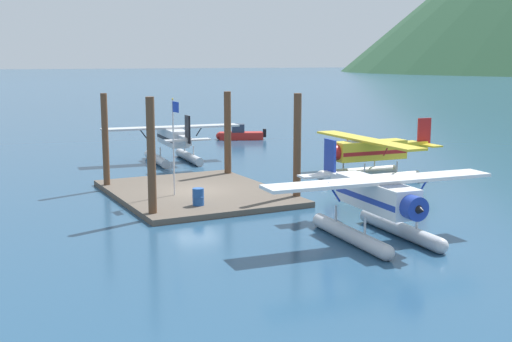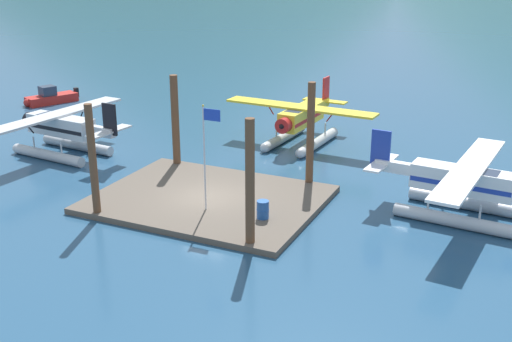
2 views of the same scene
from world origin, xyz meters
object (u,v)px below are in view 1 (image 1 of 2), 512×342
seaplane_yellow_bow_centre (370,156)px  boat_red_open_west (240,134)px  seaplane_silver_port_fwd (173,141)px  fuel_drum (198,197)px  flagpole (174,135)px  seaplane_white_stbd_fwd (376,203)px

seaplane_yellow_bow_centre → boat_red_open_west: bearing=174.7°
seaplane_silver_port_fwd → seaplane_yellow_bow_centre: bearing=33.5°
fuel_drum → seaplane_silver_port_fwd: bearing=164.5°
flagpole → seaplane_white_stbd_fwd: (11.26, 4.92, -2.05)m
seaplane_yellow_bow_centre → seaplane_silver_port_fwd: same height
seaplane_silver_port_fwd → fuel_drum: bearing=-15.5°
seaplane_yellow_bow_centre → boat_red_open_west: size_ratio=2.28×
seaplane_white_stbd_fwd → seaplane_silver_port_fwd: 24.37m
seaplane_white_stbd_fwd → boat_red_open_west: seaplane_white_stbd_fwd is taller
seaplane_silver_port_fwd → flagpole: bearing=-19.4°
boat_red_open_west → seaplane_yellow_bow_centre: bearing=-5.3°
flagpole → seaplane_yellow_bow_centre: (-0.21, 13.15, -2.05)m
flagpole → seaplane_silver_port_fwd: flagpole is taller
seaplane_white_stbd_fwd → seaplane_silver_port_fwd: bearing=-179.3°
seaplane_white_stbd_fwd → seaplane_silver_port_fwd: same height
flagpole → seaplane_silver_port_fwd: (-13.10, 4.61, -2.05)m
flagpole → seaplane_yellow_bow_centre: 13.31m
seaplane_yellow_bow_centre → seaplane_silver_port_fwd: (-12.89, -8.55, 0.00)m
seaplane_yellow_bow_centre → fuel_drum: bearing=-76.7°
fuel_drum → seaplane_yellow_bow_centre: 13.35m
flagpole → boat_red_open_west: flagpole is taller
seaplane_white_stbd_fwd → boat_red_open_west: (-35.08, 10.42, -1.09)m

